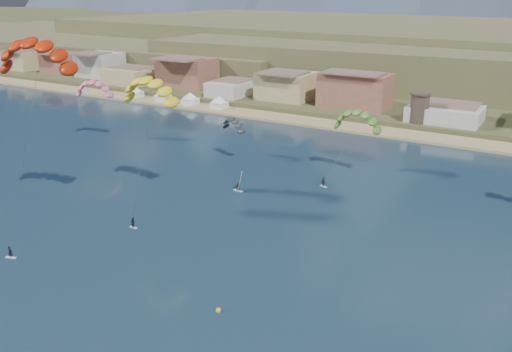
{
  "coord_description": "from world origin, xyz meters",
  "views": [
    {
      "loc": [
        41.14,
        -37.25,
        38.69
      ],
      "look_at": [
        0.0,
        32.0,
        10.0
      ],
      "focal_mm": 37.49,
      "sensor_mm": 36.0,
      "label": 1
    }
  ],
  "objects_px": {
    "kitesurfer_green": "(357,117)",
    "buoy": "(219,310)",
    "watchtower": "(419,107)",
    "kitesurfer_red": "(35,50)",
    "windsurfer": "(239,185)",
    "kitesurfer_yellow": "(149,86)"
  },
  "relations": [
    {
      "from": "kitesurfer_yellow",
      "to": "buoy",
      "type": "bearing_deg",
      "value": -38.22
    },
    {
      "from": "kitesurfer_red",
      "to": "windsurfer",
      "type": "height_order",
      "value": "kitesurfer_red"
    },
    {
      "from": "buoy",
      "to": "kitesurfer_yellow",
      "type": "bearing_deg",
      "value": 141.78
    },
    {
      "from": "windsurfer",
      "to": "buoy",
      "type": "height_order",
      "value": "windsurfer"
    },
    {
      "from": "kitesurfer_yellow",
      "to": "windsurfer",
      "type": "xyz_separation_m",
      "value": [
        11.06,
        12.06,
        -20.59
      ]
    },
    {
      "from": "watchtower",
      "to": "kitesurfer_yellow",
      "type": "height_order",
      "value": "kitesurfer_yellow"
    },
    {
      "from": "kitesurfer_green",
      "to": "windsurfer",
      "type": "relative_size",
      "value": 4.28
    },
    {
      "from": "windsurfer",
      "to": "buoy",
      "type": "relative_size",
      "value": 5.38
    },
    {
      "from": "kitesurfer_red",
      "to": "kitesurfer_yellow",
      "type": "bearing_deg",
      "value": 62.88
    },
    {
      "from": "kitesurfer_red",
      "to": "buoy",
      "type": "xyz_separation_m",
      "value": [
        39.71,
        -8.36,
        -29.15
      ]
    },
    {
      "from": "watchtower",
      "to": "kitesurfer_green",
      "type": "relative_size",
      "value": 0.52
    },
    {
      "from": "kitesurfer_red",
      "to": "watchtower",
      "type": "bearing_deg",
      "value": 68.8
    },
    {
      "from": "kitesurfer_red",
      "to": "buoy",
      "type": "height_order",
      "value": "kitesurfer_red"
    },
    {
      "from": "kitesurfer_red",
      "to": "kitesurfer_yellow",
      "type": "xyz_separation_m",
      "value": [
        8.36,
        16.33,
        -7.45
      ]
    },
    {
      "from": "kitesurfer_yellow",
      "to": "kitesurfer_green",
      "type": "xyz_separation_m",
      "value": [
        27.29,
        32.93,
        -9.03
      ]
    },
    {
      "from": "kitesurfer_green",
      "to": "windsurfer",
      "type": "distance_m",
      "value": 28.86
    },
    {
      "from": "kitesurfer_green",
      "to": "buoy",
      "type": "relative_size",
      "value": 23.03
    },
    {
      "from": "kitesurfer_yellow",
      "to": "kitesurfer_green",
      "type": "relative_size",
      "value": 1.54
    },
    {
      "from": "kitesurfer_red",
      "to": "kitesurfer_green",
      "type": "bearing_deg",
      "value": 54.1
    },
    {
      "from": "buoy",
      "to": "kitesurfer_red",
      "type": "bearing_deg",
      "value": 168.12
    },
    {
      "from": "watchtower",
      "to": "buoy",
      "type": "relative_size",
      "value": 11.88
    },
    {
      "from": "kitesurfer_yellow",
      "to": "windsurfer",
      "type": "bearing_deg",
      "value": 47.48
    }
  ]
}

